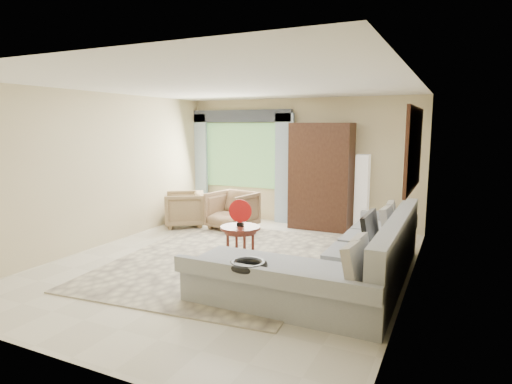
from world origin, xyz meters
The scene contains 17 objects.
ground centered at (0.00, 0.00, 0.00)m, with size 6.00×6.00×0.00m, color silver.
area_rug centered at (-0.19, 0.10, 0.01)m, with size 3.00×4.00×0.02m, color beige.
sectional_sofa centered at (1.78, -0.18, 0.28)m, with size 2.30×3.46×0.90m.
tv_screen centered at (2.05, -0.06, 0.72)m, with size 0.06×0.74×0.48m, color black.
garden_hose centered at (1.00, -1.42, 0.55)m, with size 0.43×0.43×0.09m, color black.
coffee_table centered at (0.17, -0.01, 0.31)m, with size 0.59×0.59×0.59m.
red_disc centered at (0.17, -0.01, 0.82)m, with size 0.34×0.34×0.03m, color red.
armchair_left centered at (-2.01, 1.70, 0.35)m, with size 0.76×0.78×0.71m, color #9E8356.
armchair_right centered at (-1.00, 1.88, 0.38)m, with size 0.81×0.83×0.76m, color #967352.
potted_plant centered at (-2.08, 2.79, 0.25)m, with size 0.45×0.39×0.50m, color #999999.
armoire centered at (0.55, 2.72, 1.05)m, with size 1.20×0.55×2.10m, color black.
floor_lamp centered at (1.35, 2.78, 0.75)m, with size 0.24×0.24×1.50m, color silver.
window centered at (-1.35, 2.97, 1.40)m, with size 1.80×0.04×1.40m, color #669E59.
curtain_left centered at (-2.40, 2.88, 1.15)m, with size 0.40×0.08×2.30m, color #9EB7CC.
curtain_right centered at (-0.30, 2.88, 1.15)m, with size 0.40×0.08×2.30m, color #9EB7CC.
valance centered at (-1.35, 2.90, 2.25)m, with size 2.40×0.12×0.26m, color #1E232D.
wall_mirror centered at (2.46, 0.35, 1.75)m, with size 0.05×1.70×1.05m.
Camera 1 is at (3.00, -5.41, 2.04)m, focal length 30.00 mm.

